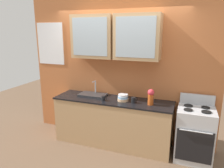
{
  "coord_description": "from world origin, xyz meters",
  "views": [
    {
      "loc": [
        1.27,
        -3.45,
        2.11
      ],
      "look_at": [
        -0.01,
        0.0,
        1.18
      ],
      "focal_mm": 33.69,
      "sensor_mm": 36.0,
      "label": 1
    }
  ],
  "objects_px": {
    "bowl_stack": "(123,98)",
    "cup_near_bowls": "(134,100)",
    "sink_faucet": "(93,94)",
    "stove_range": "(194,134)",
    "vase": "(151,96)",
    "cup_near_sink": "(104,98)"
  },
  "relations": [
    {
      "from": "bowl_stack",
      "to": "cup_near_bowls",
      "type": "xyz_separation_m",
      "value": [
        0.2,
        -0.04,
        -0.01
      ]
    },
    {
      "from": "sink_faucet",
      "to": "bowl_stack",
      "type": "bearing_deg",
      "value": -9.52
    },
    {
      "from": "bowl_stack",
      "to": "stove_range",
      "type": "bearing_deg",
      "value": 0.39
    },
    {
      "from": "stove_range",
      "to": "cup_near_bowls",
      "type": "xyz_separation_m",
      "value": [
        -1.04,
        -0.05,
        0.49
      ]
    },
    {
      "from": "stove_range",
      "to": "vase",
      "type": "xyz_separation_m",
      "value": [
        -0.74,
        -0.05,
        0.58
      ]
    },
    {
      "from": "sink_faucet",
      "to": "cup_near_sink",
      "type": "relative_size",
      "value": 5.11
    },
    {
      "from": "stove_range",
      "to": "bowl_stack",
      "type": "bearing_deg",
      "value": -179.61
    },
    {
      "from": "sink_faucet",
      "to": "vase",
      "type": "distance_m",
      "value": 1.17
    },
    {
      "from": "stove_range",
      "to": "bowl_stack",
      "type": "distance_m",
      "value": 1.34
    },
    {
      "from": "bowl_stack",
      "to": "cup_near_sink",
      "type": "xyz_separation_m",
      "value": [
        -0.33,
        -0.12,
        -0.01
      ]
    },
    {
      "from": "cup_near_bowls",
      "to": "bowl_stack",
      "type": "bearing_deg",
      "value": 168.99
    },
    {
      "from": "vase",
      "to": "cup_near_bowls",
      "type": "distance_m",
      "value": 0.31
    },
    {
      "from": "vase",
      "to": "cup_near_sink",
      "type": "bearing_deg",
      "value": -174.72
    },
    {
      "from": "cup_near_sink",
      "to": "vase",
      "type": "bearing_deg",
      "value": 5.28
    },
    {
      "from": "stove_range",
      "to": "vase",
      "type": "relative_size",
      "value": 3.89
    },
    {
      "from": "stove_range",
      "to": "vase",
      "type": "height_order",
      "value": "vase"
    },
    {
      "from": "sink_faucet",
      "to": "bowl_stack",
      "type": "distance_m",
      "value": 0.66
    },
    {
      "from": "stove_range",
      "to": "sink_faucet",
      "type": "distance_m",
      "value": 1.95
    },
    {
      "from": "stove_range",
      "to": "cup_near_sink",
      "type": "distance_m",
      "value": 1.65
    },
    {
      "from": "bowl_stack",
      "to": "cup_near_sink",
      "type": "bearing_deg",
      "value": -160.83
    },
    {
      "from": "bowl_stack",
      "to": "cup_near_bowls",
      "type": "relative_size",
      "value": 1.78
    },
    {
      "from": "bowl_stack",
      "to": "vase",
      "type": "bearing_deg",
      "value": -4.38
    }
  ]
}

